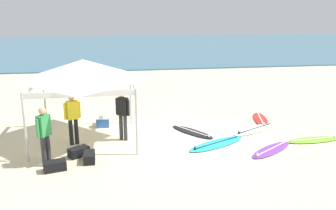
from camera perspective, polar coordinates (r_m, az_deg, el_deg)
The scene contains 16 objects.
ground_plane at distance 12.01m, azimuth 1.61°, elevation -5.78°, with size 80.00×80.00×0.00m, color beige.
sea at distance 43.78m, azimuth -6.40°, elevation 9.44°, with size 80.00×36.00×0.10m, color #386B84.
canopy_tent at distance 11.83m, azimuth -13.60°, elevation 5.48°, with size 3.31×3.31×2.75m.
surfboard_cyan at distance 11.74m, azimuth 7.88°, elevation -6.23°, with size 2.33×1.61×0.19m.
surfboard_white at distance 13.39m, azimuth 13.91°, elevation -3.84°, with size 2.20×1.58×0.19m.
surfboard_lime at distance 12.96m, azimuth 22.61°, elevation -5.22°, with size 2.01×0.67×0.19m.
surfboard_purple at distance 11.63m, azimuth 16.43°, elevation -6.95°, with size 1.93×1.55×0.19m.
surfboard_black at distance 12.76m, azimuth 3.97°, elevation -4.37°, with size 1.51×1.89×0.19m.
surfboard_red at distance 14.64m, azimuth 14.79°, elevation -2.27°, with size 1.02×2.03×0.19m.
person_yellow at distance 11.78m, azimuth -15.23°, elevation -1.67°, with size 0.51×0.34×1.71m.
person_black at distance 11.87m, azimuth -7.36°, elevation -1.13°, with size 0.46×0.39×1.71m.
person_green at distance 10.44m, azimuth -19.46°, elevation -4.16°, with size 0.38×0.47×1.71m.
gear_bag_near_tent at distance 10.30m, azimuth -17.90°, elevation -9.37°, with size 0.60×0.32×0.28m, color black.
gear_bag_by_pole at distance 11.06m, azimuth -14.29°, elevation -7.37°, with size 0.60×0.32×0.28m, color black.
gear_bag_on_sand at distance 10.61m, azimuth -12.64°, elevation -8.26°, with size 0.60×0.32×0.28m, color black.
cooler_box at distance 13.54m, azimuth -10.55°, elevation -2.71°, with size 0.50×0.36×0.39m.
Camera 1 is at (-2.11, -11.02, 4.27)m, focal length 37.55 mm.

